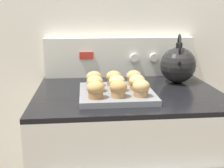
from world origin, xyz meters
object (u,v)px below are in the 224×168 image
at_px(muffin_r2_c0, 94,79).
at_px(muffin_r2_c2, 134,78).
at_px(muffin_r0_c0, 96,89).
at_px(muffin_r1_c1, 117,83).
at_px(muffin_r0_c1, 118,89).
at_px(muffin_r2_c1, 114,78).
at_px(tea_kettle, 178,64).
at_px(muffin_r0_c2, 141,88).
at_px(muffin_pan, 116,93).
at_px(muffin_r1_c2, 137,82).
at_px(muffin_r1_c0, 95,84).

xyz_separation_m(muffin_r2_c0, muffin_r2_c2, (0.17, -0.00, 0.00)).
distance_m(muffin_r0_c0, muffin_r1_c1, 0.12).
xyz_separation_m(muffin_r1_c1, muffin_r2_c0, (-0.09, 0.08, 0.00)).
relative_size(muffin_r0_c1, muffin_r2_c1, 1.00).
height_order(muffin_r2_c1, tea_kettle, tea_kettle).
bearing_deg(muffin_r2_c0, muffin_r2_c1, 0.41).
xyz_separation_m(muffin_r0_c0, muffin_r2_c2, (0.17, 0.17, 0.00)).
bearing_deg(muffin_r0_c1, muffin_r2_c2, 62.19).
bearing_deg(muffin_r0_c0, muffin_r0_c2, 1.22).
xyz_separation_m(muffin_pan, muffin_r2_c1, (-0.00, 0.08, 0.04)).
bearing_deg(muffin_r1_c2, muffin_r2_c1, 135.74).
bearing_deg(muffin_r0_c0, muffin_r1_c2, 27.34).
bearing_deg(tea_kettle, muffin_r1_c1, -148.45).
bearing_deg(muffin_r0_c2, muffin_r1_c2, 89.37).
distance_m(muffin_r1_c1, muffin_r1_c2, 0.08).
bearing_deg(muffin_r2_c1, tea_kettle, 18.59).
relative_size(muffin_r0_c2, muffin_r1_c0, 1.00).
height_order(muffin_r0_c0, muffin_r0_c1, same).
relative_size(muffin_r0_c0, muffin_r2_c1, 1.00).
relative_size(muffin_pan, muffin_r0_c0, 4.50).
relative_size(muffin_r1_c1, muffin_r1_c2, 1.00).
relative_size(muffin_r1_c2, muffin_r2_c1, 1.00).
xyz_separation_m(muffin_r0_c0, muffin_r1_c1, (0.09, 0.09, 0.00)).
relative_size(muffin_r0_c2, muffin_r2_c1, 1.00).
distance_m(muffin_r0_c0, muffin_r1_c0, 0.09).
xyz_separation_m(muffin_r1_c0, tea_kettle, (0.40, 0.19, 0.03)).
relative_size(muffin_r0_c1, muffin_r1_c2, 1.00).
height_order(muffin_r1_c1, muffin_r2_c2, same).
xyz_separation_m(muffin_r2_c1, tea_kettle, (0.31, 0.11, 0.03)).
relative_size(muffin_r2_c0, muffin_r2_c2, 1.00).
height_order(muffin_r0_c1, muffin_r2_c2, same).
height_order(muffin_r0_c1, muffin_r1_c2, same).
xyz_separation_m(muffin_pan, tea_kettle, (0.31, 0.19, 0.08)).
xyz_separation_m(muffin_pan, muffin_r1_c2, (0.08, 0.00, 0.04)).
bearing_deg(muffin_r1_c1, muffin_r2_c2, 45.40).
distance_m(muffin_pan, tea_kettle, 0.37).
height_order(muffin_r0_c1, tea_kettle, tea_kettle).
xyz_separation_m(muffin_r1_c1, tea_kettle, (0.31, 0.19, 0.03)).
distance_m(muffin_r0_c2, muffin_r1_c1, 0.11).
bearing_deg(muffin_r0_c1, muffin_r2_c1, 89.88).
height_order(muffin_r1_c2, muffin_r2_c2, same).
distance_m(muffin_r0_c2, muffin_r1_c2, 0.08).
bearing_deg(muffin_r2_c1, muffin_r2_c2, -0.66).
bearing_deg(muffin_pan, muffin_r0_c0, -135.20).
height_order(muffin_r2_c0, muffin_r2_c2, same).
distance_m(muffin_pan, muffin_r2_c1, 0.09).
bearing_deg(muffin_r2_c2, muffin_r0_c0, -135.22).
bearing_deg(muffin_r2_c1, muffin_r1_c0, -134.52).
bearing_deg(muffin_r2_c0, muffin_pan, -44.55).
relative_size(muffin_r1_c0, muffin_r1_c2, 1.00).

